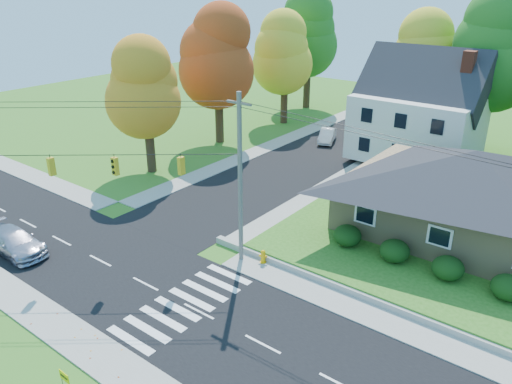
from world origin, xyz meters
TOP-DOWN VIEW (x-y plane):
  - ground at (0.00, 0.00)m, footprint 120.00×120.00m
  - road_main at (0.00, 0.00)m, footprint 90.00×8.00m
  - road_cross at (-8.00, 26.00)m, footprint 8.00×44.00m
  - sidewalk_north at (0.00, 5.00)m, footprint 90.00×2.00m
  - sidewalk_south at (0.00, -5.00)m, footprint 90.00×2.00m
  - ranch_house at (8.00, 16.00)m, footprint 14.60×10.60m
  - colonial_house at (0.04, 28.00)m, footprint 10.40×8.40m
  - hedge_row at (7.50, 9.80)m, footprint 10.70×1.70m
  - traffic_infrastructure at (-0.15, 1.35)m, footprint 38.10×10.66m
  - tree_lot_0 at (-2.00, 34.00)m, footprint 6.72×6.72m
  - tree_lot_1 at (4.00, 33.00)m, footprint 7.84×7.84m
  - tree_west_0 at (-17.00, 12.00)m, footprint 6.16×6.16m
  - tree_west_1 at (-18.00, 22.00)m, footprint 7.28×7.28m
  - tree_west_2 at (-17.00, 32.00)m, footprint 6.72×6.72m
  - tree_west_3 at (-19.00, 40.00)m, footprint 7.84×7.84m
  - silver_sedan at (-12.91, -2.52)m, footprint 5.00×2.09m
  - white_car at (-9.25, 28.54)m, footprint 2.76×4.21m
  - fire_hydrant at (-0.22, 5.65)m, footprint 0.51×0.39m
  - yard_sign at (-0.75, -6.98)m, footprint 0.65×0.05m

SIDE VIEW (x-z plane):
  - ground at x=0.00m, z-range 0.00..0.00m
  - road_main at x=0.00m, z-range 0.00..0.02m
  - road_cross at x=-8.00m, z-range 0.00..0.02m
  - sidewalk_north at x=0.00m, z-range 0.00..0.08m
  - sidewalk_south at x=0.00m, z-range 0.00..0.08m
  - fire_hydrant at x=-0.22m, z-range -0.02..0.86m
  - yard_sign at x=-0.75m, z-range 0.17..0.99m
  - white_car at x=-9.25m, z-range 0.02..1.33m
  - silver_sedan at x=-12.91m, z-range 0.02..1.46m
  - hedge_row at x=7.50m, z-range 0.50..1.77m
  - ranch_house at x=8.00m, z-range 0.57..5.97m
  - colonial_house at x=0.04m, z-range -0.22..9.38m
  - traffic_infrastructure at x=-0.15m, z-range 0.15..10.15m
  - tree_west_0 at x=-17.00m, z-range 1.42..12.89m
  - tree_west_2 at x=-17.00m, z-range 1.55..14.06m
  - tree_lot_0 at x=-2.00m, z-range 2.05..14.56m
  - tree_west_1 at x=-18.00m, z-range 1.68..15.24m
  - tree_west_3 at x=-19.00m, z-range 1.81..16.41m
  - tree_lot_1 at x=4.00m, z-range 2.31..16.91m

